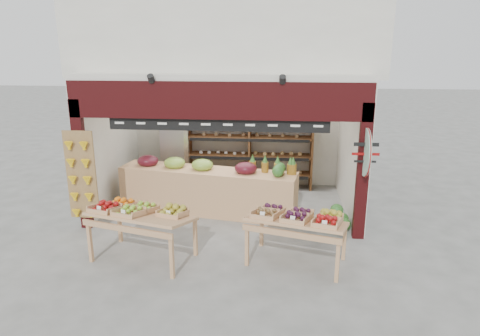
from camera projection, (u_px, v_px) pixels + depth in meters
name	position (u px, v px, depth m)	size (l,w,h in m)	color
ground	(225.00, 213.00, 9.65)	(60.00, 60.00, 0.00)	#63635F
shop_structure	(233.00, 33.00, 10.11)	(6.36, 5.12, 5.40)	silver
banana_board	(81.00, 177.00, 8.47)	(0.60, 0.15, 1.80)	olive
gift_sign	(366.00, 152.00, 7.82)	(0.04, 0.93, 0.92)	#B0DDC5
back_shelving	(250.00, 141.00, 11.12)	(3.27, 0.54, 1.99)	brown
refrigerator	(176.00, 155.00, 11.10)	(0.70, 0.70, 1.79)	silver
cardboard_stack	(159.00, 194.00, 10.19)	(1.00, 0.84, 0.61)	silver
mid_counter	(207.00, 189.00, 9.55)	(4.04, 1.45, 1.22)	tan
display_table_left	(137.00, 212.00, 7.40)	(1.91, 1.37, 1.08)	tan
display_table_right	(297.00, 219.00, 7.21)	(1.82, 1.31, 1.04)	tan
watermelon_pile	(335.00, 220.00, 8.79)	(0.66, 0.66, 0.51)	#1D4818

